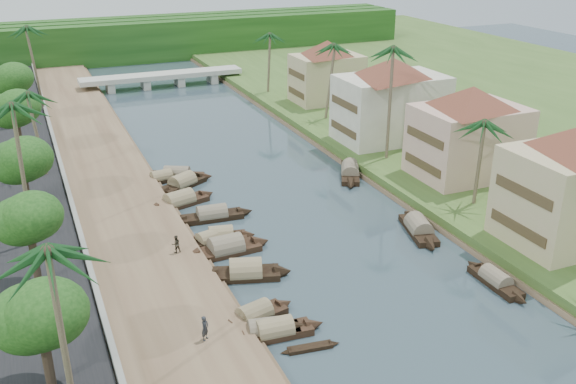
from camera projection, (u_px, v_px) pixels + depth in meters
name	position (u px, v px, depth m)	size (l,w,h in m)	color
ground	(366.00, 282.00, 51.07)	(220.00, 220.00, 0.00)	#31424A
left_bank	(120.00, 214.00, 62.12)	(10.00, 180.00, 0.80)	brown
right_bank	(424.00, 163.00, 74.67)	(16.00, 180.00, 1.20)	#385522
road	(26.00, 226.00, 58.94)	(8.00, 180.00, 1.40)	black
retaining_wall	(74.00, 212.00, 60.24)	(0.40, 180.00, 1.10)	slate
treeline	(132.00, 39.00, 134.42)	(120.00, 14.00, 8.00)	#13390F
bridge	(162.00, 77.00, 111.53)	(28.00, 4.00, 2.40)	#ADADA2
building_mid	(469.00, 131.00, 67.80)	(14.11, 14.11, 9.70)	#C7A48D
building_far	(391.00, 99.00, 79.23)	(15.59, 15.59, 10.20)	beige
building_distant	(327.00, 71.00, 96.76)	(12.62, 12.62, 9.20)	tan
sampan_2	(275.00, 331.00, 44.15)	(7.50, 2.04, 1.99)	black
sampan_3	(265.00, 331.00, 44.20)	(6.87, 2.66, 1.87)	black
sampan_4	(255.00, 316.00, 45.89)	(7.04, 3.23, 2.00)	black
sampan_5	(246.00, 272.00, 51.58)	(7.87, 4.07, 2.42)	black
sampan_6	(226.00, 249.00, 55.33)	(8.45, 2.47, 2.46)	black
sampan_7	(210.00, 240.00, 56.94)	(6.74, 3.00, 1.82)	black
sampan_8	(221.00, 237.00, 57.51)	(6.54, 2.75, 2.01)	black
sampan_9	(212.00, 216.00, 61.69)	(8.39, 2.20, 2.11)	black
sampan_10	(180.00, 202.00, 64.75)	(8.46, 4.05, 2.28)	black
sampan_11	(183.00, 184.00, 69.27)	(7.58, 5.43, 2.24)	black
sampan_12	(177.00, 175.00, 71.73)	(7.99, 5.10, 1.99)	black
sampan_13	(162.00, 178.00, 70.75)	(6.63, 2.14, 1.84)	black
sampan_14	(495.00, 281.00, 50.46)	(1.57, 7.29, 1.82)	black
sampan_15	(419.00, 229.00, 59.03)	(3.89, 8.74, 2.29)	black
sampan_16	(350.00, 172.00, 72.54)	(5.91, 9.27, 2.31)	black
canoe_1	(310.00, 348.00, 42.93)	(4.28, 1.19, 0.68)	black
canoe_2	(192.00, 221.00, 61.19)	(5.03, 0.91, 0.73)	black
palm_1	(484.00, 124.00, 59.41)	(3.20, 3.20, 9.72)	brown
palm_2	(393.00, 51.00, 69.88)	(3.20, 3.20, 14.21)	brown
palm_3	(329.00, 47.00, 86.13)	(3.20, 3.20, 11.61)	brown
palm_4	(49.00, 254.00, 30.25)	(3.20, 3.20, 12.34)	brown
palm_5	(11.00, 109.00, 49.83)	(3.20, 3.20, 13.52)	brown
palm_6	(33.00, 95.00, 65.78)	(3.20, 3.20, 10.47)	brown
palm_7	(268.00, 36.00, 100.58)	(3.20, 3.20, 10.72)	brown
palm_8	(31.00, 29.00, 88.65)	(3.20, 3.20, 13.33)	brown
tree_1	(40.00, 316.00, 35.59)	(4.69, 4.69, 6.83)	#463328
tree_2	(28.00, 219.00, 46.17)	(4.36, 4.36, 7.17)	#463328
tree_3	(21.00, 161.00, 59.65)	(5.03, 5.03, 6.71)	#463328
tree_4	(15.00, 110.00, 72.63)	(4.98, 4.98, 7.65)	#463328
tree_5	(11.00, 80.00, 85.49)	(5.01, 5.01, 7.87)	#463328
tree_6	(425.00, 96.00, 81.22)	(4.38, 4.38, 6.87)	#463328
person_near	(205.00, 328.00, 42.31)	(0.65, 0.43, 1.78)	#23252A
person_far	(176.00, 244.00, 53.67)	(0.76, 0.59, 1.55)	#353025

